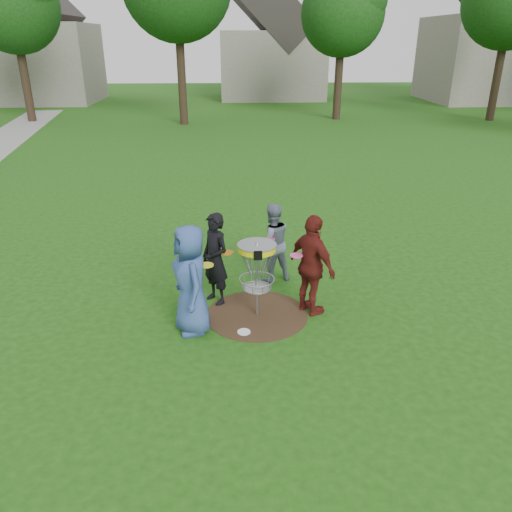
{
  "coord_description": "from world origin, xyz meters",
  "views": [
    {
      "loc": [
        -0.4,
        -7.63,
        4.47
      ],
      "look_at": [
        0.0,
        0.3,
        1.0
      ],
      "focal_mm": 35.0,
      "sensor_mm": 36.0,
      "label": 1
    }
  ],
  "objects_px": {
    "player_grey": "(272,243)",
    "disc_golf_basket": "(257,262)",
    "player_maroon": "(312,266)",
    "player_blue": "(191,280)",
    "player_black": "(215,259)"
  },
  "relations": [
    {
      "from": "player_black",
      "to": "disc_golf_basket",
      "type": "height_order",
      "value": "player_black"
    },
    {
      "from": "disc_golf_basket",
      "to": "player_black",
      "type": "bearing_deg",
      "value": 143.37
    },
    {
      "from": "player_black",
      "to": "player_grey",
      "type": "xyz_separation_m",
      "value": [
        1.09,
        0.87,
        -0.05
      ]
    },
    {
      "from": "player_blue",
      "to": "player_grey",
      "type": "distance_m",
      "value": 2.34
    },
    {
      "from": "player_black",
      "to": "player_maroon",
      "type": "xyz_separation_m",
      "value": [
        1.67,
        -0.48,
        0.05
      ]
    },
    {
      "from": "disc_golf_basket",
      "to": "player_maroon",
      "type": "bearing_deg",
      "value": 3.16
    },
    {
      "from": "player_grey",
      "to": "disc_golf_basket",
      "type": "height_order",
      "value": "player_grey"
    },
    {
      "from": "player_black",
      "to": "player_maroon",
      "type": "relative_size",
      "value": 0.94
    },
    {
      "from": "player_black",
      "to": "player_maroon",
      "type": "distance_m",
      "value": 1.74
    },
    {
      "from": "player_blue",
      "to": "player_grey",
      "type": "height_order",
      "value": "player_blue"
    },
    {
      "from": "player_grey",
      "to": "disc_golf_basket",
      "type": "xyz_separation_m",
      "value": [
        -0.37,
        -1.4,
        0.22
      ]
    },
    {
      "from": "player_grey",
      "to": "player_maroon",
      "type": "height_order",
      "value": "player_maroon"
    },
    {
      "from": "player_maroon",
      "to": "player_black",
      "type": "bearing_deg",
      "value": 41.05
    },
    {
      "from": "player_grey",
      "to": "player_maroon",
      "type": "bearing_deg",
      "value": 96.55
    },
    {
      "from": "player_blue",
      "to": "disc_golf_basket",
      "type": "xyz_separation_m",
      "value": [
        1.08,
        0.43,
        0.1
      ]
    }
  ]
}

